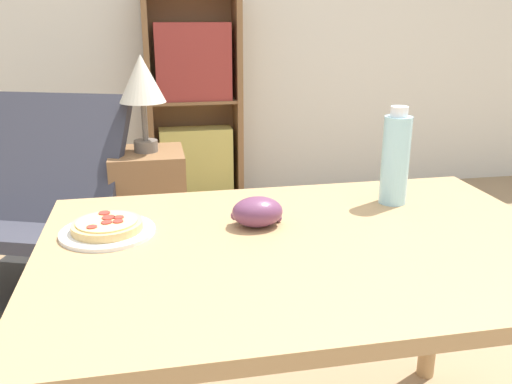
# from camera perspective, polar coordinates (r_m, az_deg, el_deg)

# --- Properties ---
(wall_back) EXTENTS (8.00, 0.05, 2.60)m
(wall_back) POSITION_cam_1_polar(r_m,az_deg,el_deg) (3.74, -4.64, 19.24)
(wall_back) COLOR silver
(wall_back) RESTS_ON ground_plane
(dining_table) EXTENTS (1.25, 0.85, 0.72)m
(dining_table) POSITION_cam_1_polar(r_m,az_deg,el_deg) (1.33, 5.32, -8.86)
(dining_table) COLOR tan
(dining_table) RESTS_ON ground_plane
(pizza_on_plate) EXTENTS (0.23, 0.23, 0.04)m
(pizza_on_plate) POSITION_cam_1_polar(r_m,az_deg,el_deg) (1.37, -15.37, -3.70)
(pizza_on_plate) COLOR white
(pizza_on_plate) RESTS_ON dining_table
(grape_bunch) EXTENTS (0.13, 0.10, 0.08)m
(grape_bunch) POSITION_cam_1_polar(r_m,az_deg,el_deg) (1.36, 0.22, -2.11)
(grape_bunch) COLOR #6B3856
(grape_bunch) RESTS_ON dining_table
(drink_bottle) EXTENTS (0.08, 0.08, 0.27)m
(drink_bottle) POSITION_cam_1_polar(r_m,az_deg,el_deg) (1.55, 14.46, 3.43)
(drink_bottle) COLOR #A3DBEA
(drink_bottle) RESTS_ON dining_table
(lounge_chair_near) EXTENTS (0.86, 0.94, 0.88)m
(lounge_chair_near) POSITION_cam_1_polar(r_m,az_deg,el_deg) (2.59, -21.66, -4.51)
(lounge_chair_near) COLOR black
(lounge_chair_near) RESTS_ON ground_plane
(bookshelf) EXTENTS (0.61, 0.25, 1.38)m
(bookshelf) POSITION_cam_1_polar(r_m,az_deg,el_deg) (3.62, -6.50, 8.64)
(bookshelf) COLOR brown
(bookshelf) RESTS_ON ground_plane
(side_table) EXTENTS (0.34, 0.34, 0.62)m
(side_table) POSITION_cam_1_polar(r_m,az_deg,el_deg) (2.67, -11.06, -2.28)
(side_table) COLOR brown
(side_table) RESTS_ON ground_plane
(table_lamp) EXTENTS (0.21, 0.21, 0.44)m
(table_lamp) POSITION_cam_1_polar(r_m,az_deg,el_deg) (2.52, -11.93, 11.12)
(table_lamp) COLOR #665B51
(table_lamp) RESTS_ON side_table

